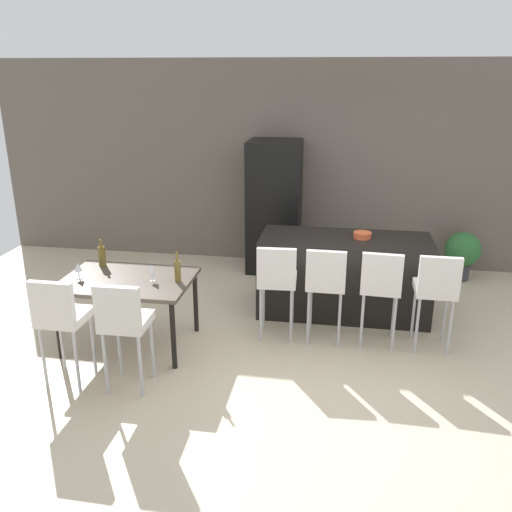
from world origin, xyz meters
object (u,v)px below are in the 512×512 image
bar_chair_left (277,277)px  dining_chair_far (123,319)px  bar_chair_middle (326,280)px  potted_plant (462,252)px  bar_chair_right (381,283)px  bar_chair_far (436,287)px  fruit_bowl (362,235)px  dining_table (128,285)px  wine_glass_right (152,270)px  wine_bottle_left (102,255)px  wine_glass_middle (78,267)px  kitchen_island (344,275)px  dining_chair_near (60,315)px  refrigerator (274,207)px  wine_bottle_far (178,271)px

bar_chair_left → dining_chair_far: size_ratio=1.00×
bar_chair_middle → potted_plant: bar_chair_middle is taller
bar_chair_right → dining_chair_far: size_ratio=1.00×
bar_chair_far → fruit_bowl: (-0.73, 0.82, 0.26)m
dining_table → wine_glass_right: size_ratio=7.49×
bar_chair_left → wine_bottle_left: 1.90m
wine_glass_middle → bar_chair_right: bearing=8.8°
kitchen_island → wine_glass_right: kitchen_island is taller
bar_chair_far → dining_chair_near: same height
bar_chair_left → refrigerator: 2.16m
dining_chair_far → fruit_bowl: bearing=44.5°
dining_table → fruit_bowl: (2.36, 1.21, 0.28)m
dining_chair_far → wine_glass_middle: bearing=136.2°
dining_chair_near → wine_glass_middle: 0.78m
bar_chair_middle → refrigerator: size_ratio=0.57×
bar_chair_right → potted_plant: bar_chair_right is taller
bar_chair_right → wine_bottle_left: size_ratio=3.55×
potted_plant → bar_chair_middle: bearing=-130.0°
bar_chair_far → refrigerator: (-1.91, 2.12, 0.22)m
bar_chair_middle → wine_glass_middle: bearing=-169.2°
refrigerator → potted_plant: refrigerator is taller
bar_chair_middle → wine_bottle_left: bar_chair_middle is taller
wine_bottle_left → wine_glass_middle: bearing=-99.8°
bar_chair_middle → bar_chair_far: 1.10m
potted_plant → bar_chair_far: bearing=-107.8°
bar_chair_right → wine_glass_middle: size_ratio=6.03×
bar_chair_right → bar_chair_middle: bearing=-180.0°
wine_glass_right → dining_table: bearing=174.6°
bar_chair_right → dining_chair_near: size_ratio=1.00×
wine_bottle_left → wine_bottle_far: bearing=-18.6°
dining_chair_near → refrigerator: refrigerator is taller
kitchen_island → dining_chair_near: (-2.47, -2.00, 0.24)m
bar_chair_far → wine_glass_right: 2.84m
dining_table → wine_glass_middle: 0.52m
bar_chair_right → wine_glass_right: (-2.27, -0.42, 0.17)m
bar_chair_right → dining_chair_far: same height
bar_chair_right → dining_table: bar_chair_right is taller
wine_bottle_left → potted_plant: (4.17, 2.18, -0.46)m
wine_glass_right → refrigerator: (0.89, 2.54, 0.06)m
wine_bottle_far → fruit_bowl: 2.19m
dining_chair_far → fruit_bowl: size_ratio=5.11×
kitchen_island → wine_glass_middle: kitchen_island is taller
bar_chair_left → dining_chair_near: (-1.78, -1.21, 0.00)m
bar_chair_left → fruit_bowl: (0.88, 0.82, 0.26)m
kitchen_island → dining_chair_near: bearing=-141.0°
bar_chair_middle → dining_chair_far: 2.08m
wine_bottle_far → potted_plant: wine_bottle_far is taller
bar_chair_left → wine_bottle_left: size_ratio=3.55×
bar_chair_far → dining_table: (-3.09, -0.39, -0.03)m
potted_plant → bar_chair_left: bearing=-137.1°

